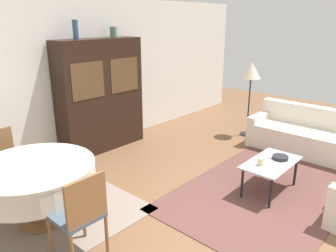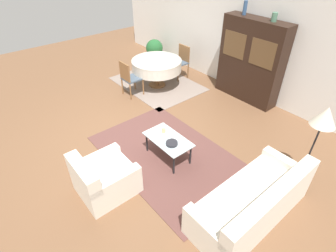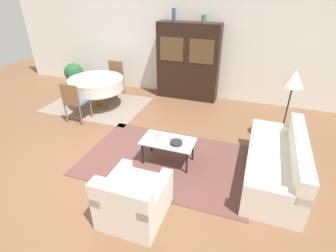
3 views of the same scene
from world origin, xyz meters
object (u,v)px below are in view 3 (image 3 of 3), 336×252
Objects in this scene: display_cabinet at (188,62)px; dining_table at (96,84)px; bowl at (176,143)px; floor_lamp at (294,82)px; bowl_small at (173,137)px; cup at (158,134)px; dining_chair_near at (74,100)px; vase_short at (204,19)px; armchair at (133,200)px; coffee_table at (168,143)px; dining_chair_far at (114,76)px; vase_tall at (174,15)px; couch at (277,165)px; potted_plant at (74,73)px.

display_cabinet is 2.48m from dining_table.
bowl is at bearing -32.90° from dining_table.
floor_lamp is 2.43m from bowl_small.
cup is at bearing -168.21° from bowl_small.
dining_chair_near is at bearing -172.01° from floor_lamp.
dining_table is 9.01× the size of bowl_small.
bowl is at bearing -84.06° from vase_short.
vase_short is (0.05, 3.02, 1.60)m from cup.
armchair reaches higher than coffee_table.
coffee_table is 1.00× the size of dining_chair_far.
vase_tall is at bearing 106.85° from coffee_table.
armchair is at bearing -82.62° from cup.
coffee_table is 3.64m from dining_chair_far.
bowl is (2.70, -2.66, -0.06)m from dining_chair_far.
coffee_table is at bearing 94.08° from couch.
dining_chair_far is at bearing 134.25° from coffee_table.
vase_short is (-1.98, 2.95, 1.81)m from couch.
dining_table is 13.84× the size of cup.
couch reaches higher than dining_table.
display_cabinet is at bearing 100.84° from bowl_small.
vase_short is 4.27m from potted_plant.
armchair is at bearing -98.36° from bowl.
dining_table is at bearing 146.22° from coffee_table.
bowl is at bearing -140.27° from floor_lamp.
coffee_table is at bearing -73.15° from vase_tall.
armchair is 4.69m from dining_chair_far.
vase_tall reaches higher than couch.
coffee_table is 3.03× the size of vase_tall.
vase_tall is 0.43× the size of potted_plant.
armchair is at bearing 128.71° from couch.
floor_lamp is 2.44m from bowl.
floor_lamp is at bearing -34.09° from display_cabinet.
display_cabinet reaches higher than potted_plant.
coffee_table is 1.29× the size of potted_plant.
display_cabinet is 2.15× the size of dining_chair_near.
vase_tall is (-0.91, 4.43, 1.87)m from armchair.
potted_plant is (-6.00, 1.36, -0.88)m from floor_lamp.
dining_chair_far is 2.88m from vase_short.
coffee_table is 0.14m from bowl_small.
dining_chair_far is 3.04× the size of vase_tall.
coffee_table is at bearing -33.78° from dining_table.
floor_lamp reaches higher than armchair.
potted_plant is (-4.06, 2.77, 0.01)m from coffee_table.
couch is 4.41m from dining_chair_near.
floor_lamp is (0.11, 1.29, 0.99)m from couch.
armchair is at bearing -78.38° from vase_tall.
floor_lamp is at bearing -12.74° from potted_plant.
display_cabinet reaches higher than dining_table.
bowl is (0.19, 1.30, 0.19)m from armchair.
couch is at bearing 38.71° from armchair.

